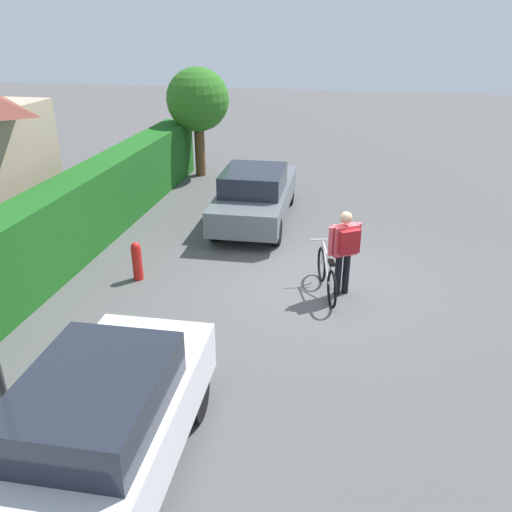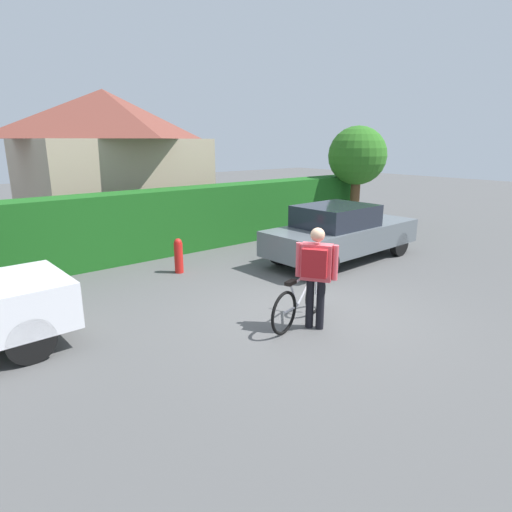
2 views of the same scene
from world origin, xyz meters
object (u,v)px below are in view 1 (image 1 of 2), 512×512
Objects in this scene: person_rider at (345,246)px; fire_hydrant at (137,260)px; bicycle at (327,275)px; tree_kerbside at (198,101)px; parked_car_far at (255,194)px; parked_car_near at (92,445)px.

person_rider is 2.06× the size of fire_hydrant.
bicycle is 0.50× the size of tree_kerbside.
parked_car_far is at bearing -146.12° from tree_kerbside.
fire_hydrant is at bearing 92.15° from person_rider.
fire_hydrant is at bearing 155.27° from parked_car_far.
person_rider is (-3.54, -2.40, 0.28)m from parked_car_far.
bicycle is 9.08m from tree_kerbside.
parked_car_far is 5.41× the size of fire_hydrant.
person_rider reaches higher than parked_car_near.
parked_car_near is 5.81m from person_rider.
parked_car_near is at bearing 179.98° from parked_car_far.
parked_car_near is at bearing -168.31° from tree_kerbside.
tree_kerbside is 7.95m from fire_hydrant.
bicycle is (5.29, -2.09, -0.40)m from parked_car_near.
tree_kerbside is at bearing 11.69° from parked_car_near.
tree_kerbside reaches higher than person_rider.
bicycle is 1.03× the size of person_rider.
parked_car_near reaches higher than bicycle.
parked_car_far reaches higher than bicycle.
fire_hydrant is (5.14, 1.70, -0.38)m from parked_car_near.
fire_hydrant is (-0.15, 3.79, 0.03)m from bicycle.
parked_car_far is at bearing -0.02° from parked_car_near.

